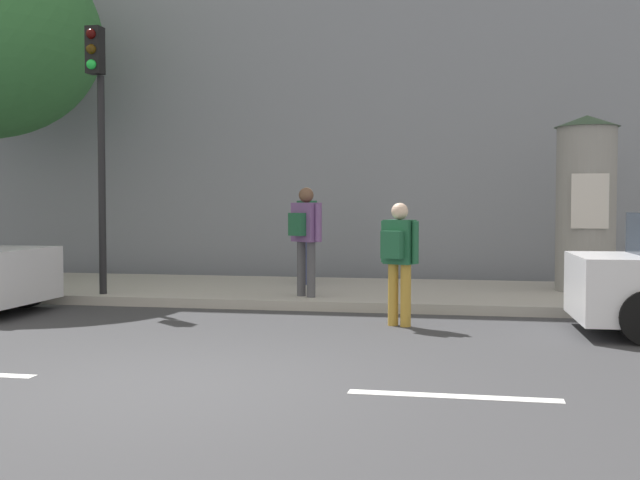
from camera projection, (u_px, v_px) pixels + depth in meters
The scene contains 9 objects.
ground_plane at pixel (184, 384), 7.16m from camera, with size 80.00×80.00×0.00m, color #38383A.
sidewalk_curb at pixel (328, 292), 14.02m from camera, with size 36.00×4.00×0.15m, color #B2ADA3.
lane_markings at pixel (184, 384), 7.16m from camera, with size 25.80×0.16×0.01m.
building_backdrop at pixel (367, 24), 18.66m from camera, with size 36.00×5.00×11.71m, color gray.
traffic_light at pixel (98, 116), 12.83m from camera, with size 0.24×0.45×4.32m.
poster_column at pixel (586, 202), 13.47m from camera, with size 1.08×1.08×2.98m.
pedestrian_near_pole at pixel (399, 254), 10.53m from camera, with size 0.52×0.48×1.64m.
pedestrian_in_red_top at pixel (307, 227), 14.63m from camera, with size 0.43×0.52×1.79m.
pedestrian_with_backpack at pixel (305, 231), 12.64m from camera, with size 0.55×0.53×1.74m.
Camera 1 is at (2.58, -6.73, 1.62)m, focal length 44.61 mm.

